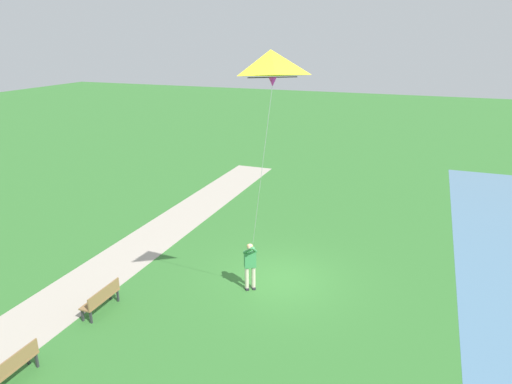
# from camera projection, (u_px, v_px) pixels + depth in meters

# --- Properties ---
(ground_plane) EXTENTS (120.00, 120.00, 0.00)m
(ground_plane) POSITION_uv_depth(u_px,v_px,m) (281.00, 279.00, 17.01)
(ground_plane) COLOR #33702D
(walkway_path) EXTENTS (2.63, 32.02, 0.02)m
(walkway_path) POSITION_uv_depth(u_px,v_px,m) (101.00, 274.00, 17.38)
(walkway_path) COLOR #ADA393
(walkway_path) RESTS_ON ground
(person_kite_flyer) EXTENTS (0.54, 0.62, 1.83)m
(person_kite_flyer) POSITION_uv_depth(u_px,v_px,m) (250.00, 262.00, 16.04)
(person_kite_flyer) COLOR #232328
(person_kite_flyer) RESTS_ON ground
(flying_kite) EXTENTS (1.94, 2.52, 6.40)m
(flying_kite) POSITION_uv_depth(u_px,v_px,m) (271.00, 70.00, 11.40)
(flying_kite) COLOR yellow
(park_bench_near_walkway) EXTENTS (0.45, 1.50, 0.88)m
(park_bench_near_walkway) POSITION_uv_depth(u_px,v_px,m) (102.00, 297.00, 14.89)
(park_bench_near_walkway) COLOR olive
(park_bench_near_walkway) RESTS_ON ground
(park_bench_far_walkway) EXTENTS (0.45, 1.50, 0.88)m
(park_bench_far_walkway) POSITION_uv_depth(u_px,v_px,m) (12.00, 366.00, 11.79)
(park_bench_far_walkway) COLOR olive
(park_bench_far_walkway) RESTS_ON ground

